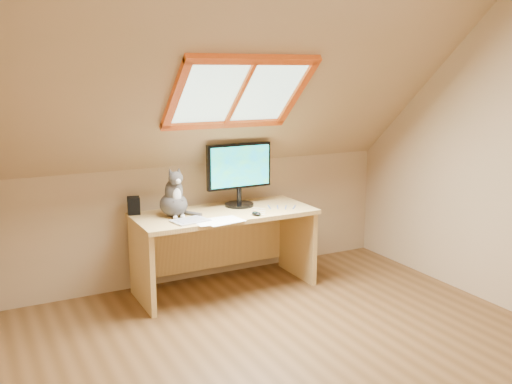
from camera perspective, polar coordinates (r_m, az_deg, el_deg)
ground at (r=3.70m, az=5.81°, el=-16.69°), size 3.50×3.50×0.00m
room_shell at (r=3.19m, az=7.28°, el=5.74°), size 3.52×3.52×2.41m
desk at (r=4.72m, az=-3.50°, el=-4.26°), size 1.45×0.64×0.66m
monitor at (r=4.72m, az=-1.69°, el=2.17°), size 0.57×0.24×0.53m
cat at (r=4.46m, az=-8.21°, el=-0.66°), size 0.22×0.27×0.39m
desk_speaker at (r=4.60m, az=-12.13°, el=-1.34°), size 0.11×0.11×0.14m
graphics_tablet at (r=4.32m, az=-6.60°, el=-2.87°), size 0.29×0.23×0.01m
mouse at (r=4.47m, az=0.04°, el=-2.18°), size 0.07×0.11×0.03m
papers at (r=4.33m, az=-3.17°, el=-2.84°), size 0.33×0.27×0.00m
cables at (r=4.67m, az=1.70°, el=-1.69°), size 0.51×0.26×0.01m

